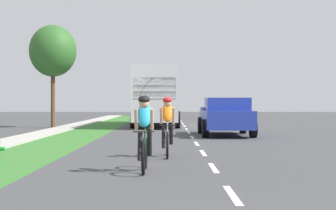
% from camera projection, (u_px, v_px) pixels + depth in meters
% --- Properties ---
extents(ground_plane, '(120.00, 120.00, 0.00)m').
position_uv_depth(ground_plane, '(190.00, 135.00, 23.66)').
color(ground_plane, '#424244').
extents(grass_verge, '(2.26, 70.00, 0.01)m').
position_uv_depth(grass_verge, '(77.00, 135.00, 23.65)').
color(grass_verge, '#38722D').
rests_on(grass_verge, ground_plane).
extents(sidewalk_concrete, '(1.38, 70.00, 0.10)m').
position_uv_depth(sidewalk_concrete, '(36.00, 135.00, 23.65)').
color(sidewalk_concrete, '#B2ADA3').
rests_on(sidewalk_concrete, ground_plane).
extents(lane_markings_center, '(0.12, 54.30, 0.01)m').
position_uv_depth(lane_markings_center, '(187.00, 131.00, 27.66)').
color(lane_markings_center, white).
rests_on(lane_markings_center, ground_plane).
extents(cyclist_lead, '(0.42, 1.72, 1.58)m').
position_uv_depth(cyclist_lead, '(143.00, 133.00, 11.20)').
color(cyclist_lead, black).
rests_on(cyclist_lead, ground_plane).
extents(cyclist_trailing, '(0.42, 1.72, 1.58)m').
position_uv_depth(cyclist_trailing, '(166.00, 126.00, 14.28)').
color(cyclist_trailing, black).
rests_on(cyclist_trailing, ground_plane).
extents(pickup_blue, '(2.22, 5.10, 1.64)m').
position_uv_depth(pickup_blue, '(225.00, 117.00, 23.58)').
color(pickup_blue, '#23389E').
rests_on(pickup_blue, ground_plane).
extents(bus_white, '(2.78, 11.60, 3.48)m').
position_uv_depth(bus_white, '(156.00, 94.00, 34.01)').
color(bus_white, silver).
rests_on(bus_white, ground_plane).
extents(suv_red, '(2.15, 4.70, 1.79)m').
position_uv_depth(suv_red, '(160.00, 108.00, 50.74)').
color(suv_red, red).
rests_on(suv_red, ground_plane).
extents(street_tree_near, '(2.69, 2.69, 5.89)m').
position_uv_depth(street_tree_near, '(52.00, 51.00, 31.05)').
color(street_tree_near, brown).
rests_on(street_tree_near, ground_plane).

